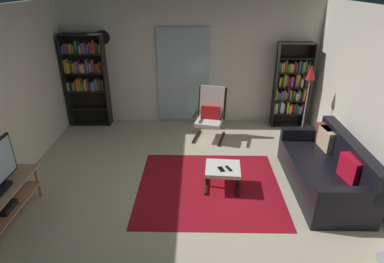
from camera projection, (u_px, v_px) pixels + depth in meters
ground_plane at (186, 197)px, 4.72m from camera, size 7.02×7.02×0.00m
wall_back at (190, 64)px, 6.78m from camera, size 5.60×0.06×2.60m
glass_door_panel at (183, 76)px, 6.83m from camera, size 1.10×0.01×2.00m
area_rug at (209, 187)px, 4.95m from camera, size 2.18×1.98×0.01m
tv_stand at (2, 202)px, 4.07m from camera, size 0.44×1.30×0.52m
bookshelf_near_tv at (86, 75)px, 6.68m from camera, size 0.85×0.30×1.95m
bookshelf_near_sofa at (291, 87)px, 6.72m from camera, size 0.71×0.30×1.79m
leather_sofa at (326, 170)px, 4.82m from camera, size 0.87×1.90×0.82m
lounge_armchair at (211, 112)px, 6.34m from camera, size 0.70×0.76×1.02m
ottoman at (223, 171)px, 4.83m from camera, size 0.55×0.51×0.36m
tv_remote at (229, 168)px, 4.75m from camera, size 0.10×0.15×0.02m
cell_phone at (221, 169)px, 4.74m from camera, size 0.11×0.15×0.01m
floor_lamp_by_shelf at (309, 84)px, 5.81m from camera, size 0.22×0.22×1.55m
wall_clock at (103, 37)px, 6.50m from camera, size 0.29×0.03×0.29m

